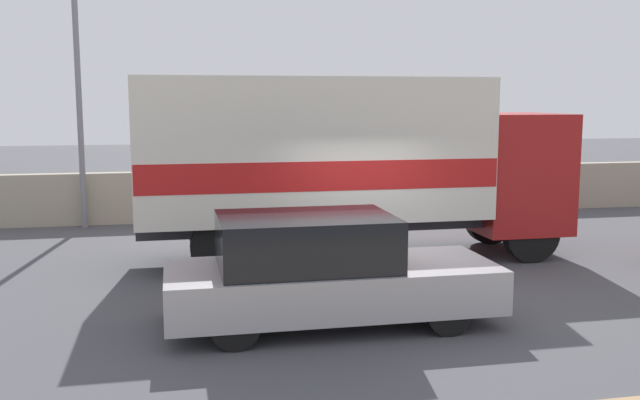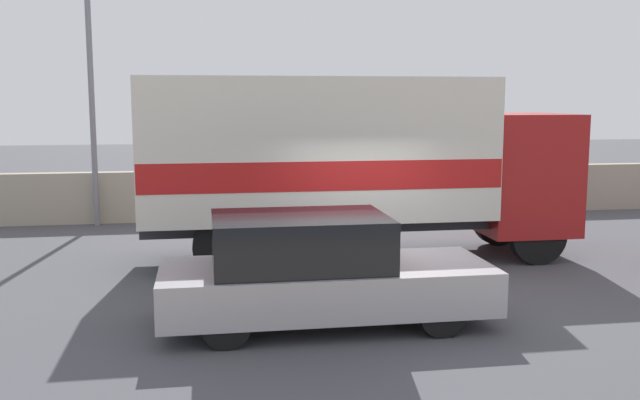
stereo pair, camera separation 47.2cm
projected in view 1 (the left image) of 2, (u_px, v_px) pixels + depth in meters
ground_plane at (383, 299)px, 11.30m from camera, size 80.00×80.00×0.00m
stone_wall_backdrop at (297, 193)px, 18.94m from camera, size 60.00×0.35×1.30m
street_lamp at (77, 50)px, 16.98m from camera, size 0.56×0.28×7.46m
box_truck at (344, 160)px, 13.75m from camera, size 8.33×2.36×3.54m
car_hatchback at (323, 271)px, 9.92m from camera, size 4.60×1.80×1.56m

